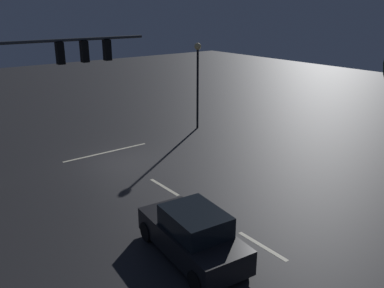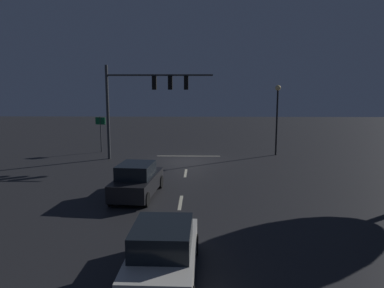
% 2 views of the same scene
% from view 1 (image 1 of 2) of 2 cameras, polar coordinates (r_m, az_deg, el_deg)
% --- Properties ---
extents(ground_plane, '(80.00, 80.00, 0.00)m').
position_cam_1_polar(ground_plane, '(21.70, -9.80, -2.45)').
color(ground_plane, '#232326').
extents(traffic_signal_assembly, '(7.96, 0.47, 7.03)m').
position_cam_1_polar(traffic_signal_assembly, '(19.81, -19.78, 9.66)').
color(traffic_signal_assembly, '#383A3D').
rests_on(traffic_signal_assembly, ground_plane).
extents(lane_dash_far, '(0.16, 2.20, 0.01)m').
position_cam_1_polar(lane_dash_far, '(18.51, -3.91, -6.04)').
color(lane_dash_far, beige).
rests_on(lane_dash_far, ground_plane).
extents(lane_dash_mid, '(0.16, 2.20, 0.01)m').
position_cam_1_polar(lane_dash_mid, '(14.49, 9.82, -13.91)').
color(lane_dash_mid, beige).
rests_on(lane_dash_mid, ground_plane).
extents(stop_bar, '(5.00, 0.16, 0.01)m').
position_cam_1_polar(stop_bar, '(23.22, -11.91, -1.14)').
color(stop_bar, beige).
rests_on(stop_bar, ground_plane).
extents(car_approaching, '(2.26, 4.50, 1.70)m').
position_cam_1_polar(car_approaching, '(13.39, 0.08, -12.57)').
color(car_approaching, black).
rests_on(car_approaching, ground_plane).
extents(street_lamp_left_kerb, '(0.44, 0.44, 5.57)m').
position_cam_1_polar(street_lamp_left_kerb, '(26.43, 0.80, 10.28)').
color(street_lamp_left_kerb, black).
rests_on(street_lamp_left_kerb, ground_plane).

